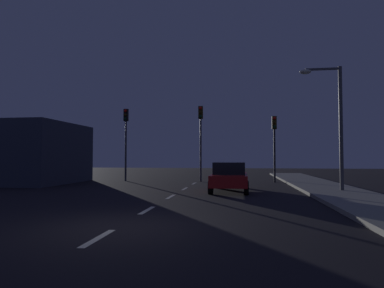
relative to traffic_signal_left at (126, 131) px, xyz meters
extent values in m
plane|color=black|center=(5.30, -8.77, -3.68)|extent=(80.00, 80.00, 0.00)
cube|color=gray|center=(12.80, -8.77, -3.60)|extent=(3.00, 40.00, 0.15)
cube|color=silver|center=(5.30, -16.97, -3.68)|extent=(0.16, 1.60, 0.01)
cube|color=silver|center=(5.30, -13.17, -3.68)|extent=(0.16, 1.60, 0.01)
cube|color=silver|center=(5.30, -9.37, -3.68)|extent=(0.16, 1.60, 0.01)
cube|color=silver|center=(5.30, -5.57, -3.68)|extent=(0.16, 1.60, 0.01)
cube|color=silver|center=(5.30, -1.77, -3.68)|extent=(0.16, 1.60, 0.01)
cylinder|color=#4C4C51|center=(0.00, 0.02, -1.04)|extent=(0.14, 0.14, 5.28)
cube|color=black|center=(0.00, 0.02, 1.15)|extent=(0.32, 0.24, 0.90)
sphere|color=red|center=(0.00, -0.14, 1.45)|extent=(0.20, 0.20, 0.20)
sphere|color=#3F2D0C|center=(0.00, -0.14, 1.15)|extent=(0.20, 0.20, 0.20)
sphere|color=#0C3319|center=(0.00, -0.14, 0.85)|extent=(0.20, 0.20, 0.20)
cylinder|color=#4C4C51|center=(5.54, 0.02, -0.99)|extent=(0.14, 0.14, 5.37)
cube|color=#382D0C|center=(5.54, 0.02, 1.24)|extent=(0.32, 0.24, 0.90)
sphere|color=red|center=(5.54, -0.14, 1.54)|extent=(0.20, 0.20, 0.20)
sphere|color=#3F2D0C|center=(5.54, -0.14, 1.24)|extent=(0.20, 0.20, 0.20)
sphere|color=#0C3319|center=(5.54, -0.14, 0.94)|extent=(0.20, 0.20, 0.20)
cylinder|color=#2D2D30|center=(10.66, 0.02, -1.40)|extent=(0.14, 0.14, 4.57)
cube|color=#382D0C|center=(10.66, 0.02, 0.44)|extent=(0.32, 0.24, 0.90)
sphere|color=red|center=(10.66, -0.14, 0.74)|extent=(0.20, 0.20, 0.20)
sphere|color=#3F2D0C|center=(10.66, -0.14, 0.44)|extent=(0.20, 0.20, 0.20)
sphere|color=#0C3319|center=(10.66, -0.14, 0.14)|extent=(0.20, 0.20, 0.20)
cube|color=#B21919|center=(7.76, -6.54, -3.08)|extent=(1.78, 4.38, 0.55)
cube|color=black|center=(7.76, -6.76, -2.51)|extent=(1.55, 1.98, 0.59)
cylinder|color=black|center=(6.96, -4.91, -3.36)|extent=(0.22, 0.64, 0.64)
cylinder|color=black|center=(8.58, -4.92, -3.36)|extent=(0.22, 0.64, 0.64)
cylinder|color=black|center=(6.93, -8.17, -3.36)|extent=(0.22, 0.64, 0.64)
cylinder|color=black|center=(8.56, -8.18, -3.36)|extent=(0.22, 0.64, 0.64)
cylinder|color=#4C4C51|center=(13.10, -6.83, -0.63)|extent=(0.18, 0.18, 6.11)
cube|color=#4C4C51|center=(12.29, -6.83, 2.33)|extent=(1.62, 0.10, 0.10)
ellipsoid|color=silver|center=(11.48, -6.83, 2.23)|extent=(0.56, 0.36, 0.24)
cube|color=#333847|center=(-5.60, -2.97, -1.69)|extent=(5.79, 6.68, 3.98)
camera|label=1|loc=(8.25, -23.80, -1.98)|focal=31.58mm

